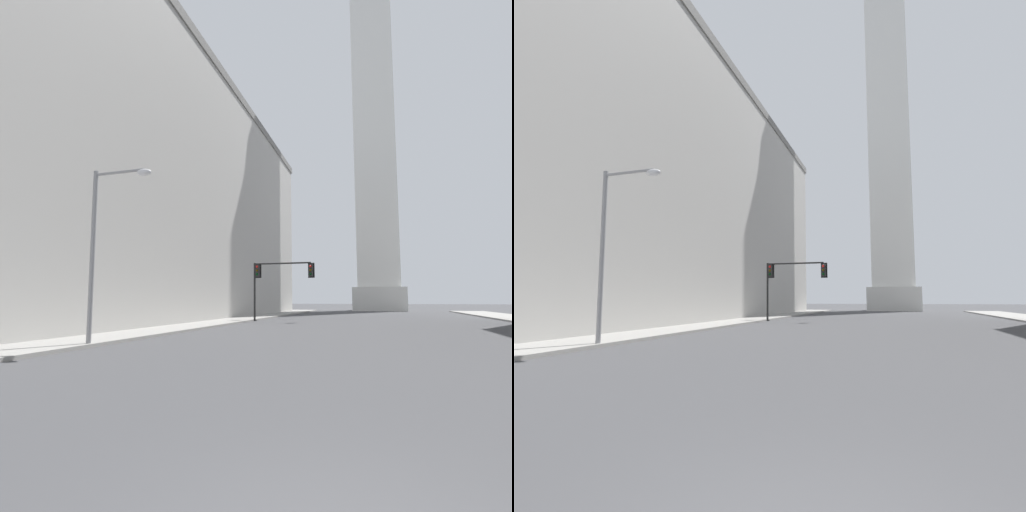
{
  "view_description": "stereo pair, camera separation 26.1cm",
  "coord_description": "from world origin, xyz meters",
  "views": [
    {
      "loc": [
        0.24,
        -2.95,
        1.87
      ],
      "look_at": [
        -17.59,
        54.16,
        8.5
      ],
      "focal_mm": 28.0,
      "sensor_mm": 36.0,
      "label": 1
    },
    {
      "loc": [
        0.49,
        -2.87,
        1.87
      ],
      "look_at": [
        -17.59,
        54.16,
        8.5
      ],
      "focal_mm": 28.0,
      "sensor_mm": 36.0,
      "label": 2
    }
  ],
  "objects": [
    {
      "name": "traffic_light_mid_left",
      "position": [
        -8.8,
        31.72,
        4.02
      ],
      "size": [
        5.66,
        0.51,
        5.25
      ],
      "color": "black",
      "rests_on": "ground_plane"
    },
    {
      "name": "building_left",
      "position": [
        -27.23,
        33.32,
        12.36
      ],
      "size": [
        26.76,
        60.03,
        24.71
      ],
      "color": "#B2AFAA",
      "rests_on": "ground_plane"
    },
    {
      "name": "obelisk",
      "position": [
        0.0,
        71.56,
        37.54
      ],
      "size": [
        8.91,
        8.91,
        77.19
      ],
      "color": "silver",
      "rests_on": "ground_plane"
    },
    {
      "name": "street_lamp",
      "position": [
        -10.55,
        10.55,
        4.51
      ],
      "size": [
        2.73,
        0.36,
        7.25
      ],
      "color": "gray",
      "rests_on": "ground_plane"
    },
    {
      "name": "sidewalk_left",
      "position": [
        -13.23,
        25.76,
        0.07
      ],
      "size": [
        5.0,
        85.87,
        0.15
      ],
      "primitive_type": "cube",
      "color": "gray",
      "rests_on": "ground_plane"
    }
  ]
}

